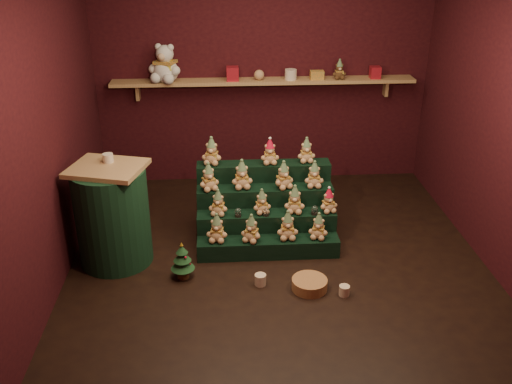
{
  "coord_description": "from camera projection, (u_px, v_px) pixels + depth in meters",
  "views": [
    {
      "loc": [
        -0.51,
        -4.78,
        2.99
      ],
      "look_at": [
        -0.19,
        0.25,
        0.61
      ],
      "focal_mm": 40.0,
      "sensor_mm": 36.0,
      "label": 1
    }
  ],
  "objects": [
    {
      "name": "front_wall",
      "position": [
        317.0,
        240.0,
        3.17
      ],
      "size": [
        4.0,
        0.1,
        2.8
      ],
      "primitive_type": "cube",
      "color": "black",
      "rests_on": "ground"
    },
    {
      "name": "teddy_1",
      "position": [
        251.0,
        228.0,
        5.52
      ],
      "size": [
        0.26,
        0.25,
        0.28
      ],
      "primitive_type": null,
      "rotation": [
        0.0,
        0.0,
        -0.45
      ],
      "color": "tan",
      "rests_on": "riser_tier_front"
    },
    {
      "name": "teddy_8",
      "position": [
        208.0,
        177.0,
        5.74
      ],
      "size": [
        0.26,
        0.25,
        0.29
      ],
      "primitive_type": null,
      "rotation": [
        0.0,
        0.0,
        0.4
      ],
      "color": "tan",
      "rests_on": "riser_tier_midback"
    },
    {
      "name": "riser_tier_midfront",
      "position": [
        266.0,
        229.0,
        5.8
      ],
      "size": [
        1.4,
        0.22,
        0.36
      ],
      "primitive_type": "cube",
      "color": "black",
      "rests_on": "ground"
    },
    {
      "name": "teddy_4",
      "position": [
        218.0,
        203.0,
        5.64
      ],
      "size": [
        0.22,
        0.2,
        0.26
      ],
      "primitive_type": null,
      "rotation": [
        0.0,
        0.0,
        -0.19
      ],
      "color": "tan",
      "rests_on": "riser_tier_midfront"
    },
    {
      "name": "snow_globe_c",
      "position": [
        315.0,
        210.0,
        5.68
      ],
      "size": [
        0.07,
        0.07,
        0.09
      ],
      "color": "black",
      "rests_on": "riser_tier_midfront"
    },
    {
      "name": "teddy_10",
      "position": [
        284.0,
        175.0,
        5.78
      ],
      "size": [
        0.26,
        0.25,
        0.28
      ],
      "primitive_type": null,
      "rotation": [
        0.0,
        0.0,
        0.43
      ],
      "color": "tan",
      "rests_on": "riser_tier_midback"
    },
    {
      "name": "teddy_12",
      "position": [
        212.0,
        151.0,
        5.89
      ],
      "size": [
        0.24,
        0.22,
        0.29
      ],
      "primitive_type": null,
      "rotation": [
        0.0,
        0.0,
        -0.19
      ],
      "color": "tan",
      "rests_on": "riser_tier_back"
    },
    {
      "name": "teddy_9",
      "position": [
        242.0,
        174.0,
        5.78
      ],
      "size": [
        0.23,
        0.21,
        0.3
      ],
      "primitive_type": null,
      "rotation": [
        0.0,
        0.0,
        0.1
      ],
      "color": "tan",
      "rests_on": "riser_tier_midback"
    },
    {
      "name": "teddy_13",
      "position": [
        270.0,
        152.0,
        5.9
      ],
      "size": [
        0.19,
        0.17,
        0.27
      ],
      "primitive_type": null,
      "rotation": [
        0.0,
        0.0,
        0.02
      ],
      "color": "tan",
      "rests_on": "riser_tier_back"
    },
    {
      "name": "brown_bear",
      "position": [
        339.0,
        69.0,
        6.72
      ],
      "size": [
        0.16,
        0.15,
        0.23
      ],
      "primitive_type": null,
      "rotation": [
        0.0,
        0.0,
        0.02
      ],
      "color": "#462917",
      "rests_on": "back_shelf"
    },
    {
      "name": "teddy_14",
      "position": [
        306.0,
        150.0,
        5.95
      ],
      "size": [
        0.19,
        0.18,
        0.26
      ],
      "primitive_type": null,
      "rotation": [
        0.0,
        0.0,
        0.05
      ],
      "color": "tan",
      "rests_on": "riser_tier_back"
    },
    {
      "name": "riser_tier_front",
      "position": [
        268.0,
        247.0,
        5.64
      ],
      "size": [
        1.4,
        0.22,
        0.18
      ],
      "primitive_type": "cube",
      "color": "black",
      "rests_on": "ground"
    },
    {
      "name": "teddy_7",
      "position": [
        329.0,
        200.0,
        5.7
      ],
      "size": [
        0.22,
        0.2,
        0.25
      ],
      "primitive_type": null,
      "rotation": [
        0.0,
        0.0,
        0.26
      ],
      "color": "tan",
      "rests_on": "riser_tier_midfront"
    },
    {
      "name": "wicker_basket",
      "position": [
        310.0,
        284.0,
        5.13
      ],
      "size": [
        0.4,
        0.4,
        0.1
      ],
      "primitive_type": "cylinder",
      "rotation": [
        0.0,
        0.0,
        -0.28
      ],
      "color": "#A76E43",
      "rests_on": "ground"
    },
    {
      "name": "white_bear",
      "position": [
        165.0,
        58.0,
        6.53
      ],
      "size": [
        0.49,
        0.47,
        0.55
      ],
      "primitive_type": null,
      "rotation": [
        0.0,
        0.0,
        -0.36
      ],
      "color": "silver",
      "rests_on": "back_shelf"
    },
    {
      "name": "riser_tier_midback",
      "position": [
        265.0,
        211.0,
        5.96
      ],
      "size": [
        1.4,
        0.22,
        0.54
      ],
      "primitive_type": "cube",
      "color": "black",
      "rests_on": "ground"
    },
    {
      "name": "ground",
      "position": [
        277.0,
        259.0,
        5.62
      ],
      "size": [
        4.0,
        4.0,
        0.0
      ],
      "primitive_type": "plane",
      "color": "black",
      "rests_on": "ground"
    },
    {
      "name": "teddy_2",
      "position": [
        288.0,
        225.0,
        5.56
      ],
      "size": [
        0.21,
        0.19,
        0.29
      ],
      "primitive_type": null,
      "rotation": [
        0.0,
        0.0,
        -0.01
      ],
      "color": "tan",
      "rests_on": "riser_tier_front"
    },
    {
      "name": "mug_right",
      "position": [
        344.0,
        291.0,
        5.05
      ],
      "size": [
        0.1,
        0.1,
        0.1
      ],
      "primitive_type": "cylinder",
      "color": "beige",
      "rests_on": "ground"
    },
    {
      "name": "back_wall",
      "position": [
        263.0,
        69.0,
        6.87
      ],
      "size": [
        4.0,
        0.1,
        2.8
      ],
      "primitive_type": "cube",
      "color": "black",
      "rests_on": "ground"
    },
    {
      "name": "teddy_3",
      "position": [
        319.0,
        226.0,
        5.57
      ],
      "size": [
        0.23,
        0.22,
        0.27
      ],
      "primitive_type": null,
      "rotation": [
        0.0,
        0.0,
        -0.3
      ],
      "color": "tan",
      "rests_on": "riser_tier_front"
    },
    {
      "name": "gift_tin_cream",
      "position": [
        291.0,
        74.0,
        6.72
      ],
      "size": [
        0.14,
        0.14,
        0.12
      ],
      "primitive_type": "cylinder",
      "color": "beige",
      "rests_on": "back_shelf"
    },
    {
      "name": "side_table",
      "position": [
        113.0,
        215.0,
        5.39
      ],
      "size": [
        0.77,
        0.7,
        1.0
      ],
      "rotation": [
        0.0,
        0.0,
        -0.27
      ],
      "color": "tan",
      "rests_on": "ground"
    },
    {
      "name": "snow_globe_b",
      "position": [
        266.0,
        212.0,
        5.65
      ],
      "size": [
        0.06,
        0.06,
        0.08
      ],
      "color": "black",
      "rests_on": "riser_tier_midfront"
    },
    {
      "name": "table_ornament",
      "position": [
        108.0,
        158.0,
        5.25
      ],
      "size": [
        0.1,
        0.1,
        0.08
      ],
      "primitive_type": "cylinder",
      "color": "beige",
      "rests_on": "side_table"
    },
    {
      "name": "teddy_6",
      "position": [
        295.0,
        199.0,
        5.68
      ],
      "size": [
        0.22,
        0.21,
        0.29
      ],
      "primitive_type": null,
      "rotation": [
        0.0,
        0.0,
        -0.12
      ],
      "color": "tan",
      "rests_on": "riser_tier_midfront"
    },
    {
      "name": "left_wall",
      "position": [
        43.0,
        128.0,
        4.91
      ],
      "size": [
        0.1,
        4.0,
        2.8
      ],
      "primitive_type": "cube",
      "color": "black",
      "rests_on": "ground"
    },
    {
      "name": "back_shelf",
      "position": [
        264.0,
        82.0,
        6.76
      ],
      "size": [
        3.6,
        0.26,
        0.24
      ],
      "color": "tan",
      "rests_on": "ground"
    },
    {
      "name": "scarf_gift_box",
      "position": [
        317.0,
        75.0,
        6.74
      ],
      "size": [
        0.16,
        0.1,
        0.1
      ],
      "primitive_type": "cube",
      "color": "orange",
      "rests_on": "back_shelf"
    },
    {
      "name": "teddy_5",
      "position": [
        262.0,
        201.0,
        5.67
      ],
      "size": [
        0.21,
        0.2,
        0.25
      ],
      "primitive_type": null,
      "rotation": [
        0.0,
        0.0,
        0.22
      ],
      "color": "tan",
      "rests_on": "riser_tier_midfront"
    },
    {
      "name": "mini_christmas_tree",
      "position": [
        182.0,
        261.0,
        5.24
      ],
      "size": [
        0.22,
        0.22,
        0.38
      ],
      "rotation": [
        0.0,
        0.0,
        0.36
      ],
      "color": "#483019",
      "rests_on": "ground"
    },
    {
      "name": "teddy_11",
      "position": [
        314.0,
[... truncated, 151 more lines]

